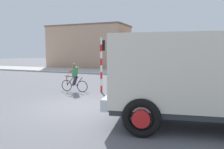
{
  "coord_description": "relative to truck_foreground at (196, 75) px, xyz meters",
  "views": [
    {
      "loc": [
        4.91,
        -7.98,
        2.37
      ],
      "look_at": [
        0.59,
        2.5,
        1.2
      ],
      "focal_mm": 35.03,
      "sensor_mm": 36.0,
      "label": 1
    }
  ],
  "objects": [
    {
      "name": "building_corner_left",
      "position": [
        -15.82,
        22.33,
        1.48
      ],
      "size": [
        11.89,
        5.89,
        6.28
      ],
      "color": "tan",
      "rests_on": "ground"
    },
    {
      "name": "sidewalk_far",
      "position": [
        -4.76,
        15.85,
        -1.59
      ],
      "size": [
        80.0,
        5.0,
        0.16
      ],
      "primitive_type": "cube",
      "color": "#ADADA8",
      "rests_on": "ground"
    },
    {
      "name": "pedestrian_near_kerb",
      "position": [
        -6.46,
        10.85,
        -0.82
      ],
      "size": [
        0.34,
        0.22,
        1.62
      ],
      "color": "#2D334C",
      "rests_on": "ground"
    },
    {
      "name": "truck_foreground",
      "position": [
        0.0,
        0.0,
        0.0
      ],
      "size": [
        5.76,
        3.5,
        2.9
      ],
      "color": "silver",
      "rests_on": "ground"
    },
    {
      "name": "building_mid_block",
      "position": [
        -4.96,
        22.19,
        0.66
      ],
      "size": [
        7.51,
        5.97,
        4.66
      ],
      "color": "tan",
      "rests_on": "ground"
    },
    {
      "name": "traffic_light_pole",
      "position": [
        -5.27,
        4.31,
        0.4
      ],
      "size": [
        0.24,
        0.43,
        3.2
      ],
      "color": "red",
      "rests_on": "ground"
    },
    {
      "name": "ground_plane",
      "position": [
        -4.76,
        0.69,
        -1.67
      ],
      "size": [
        120.0,
        120.0,
        0.0
      ],
      "primitive_type": "plane",
      "color": "slate"
    },
    {
      "name": "car_red_near",
      "position": [
        -0.32,
        8.44,
        -0.85
      ],
      "size": [
        4.31,
        2.69,
        1.6
      ],
      "color": "red",
      "rests_on": "ground"
    },
    {
      "name": "cyclist",
      "position": [
        -6.85,
        3.82,
        -0.8
      ],
      "size": [
        1.73,
        0.5,
        1.72
      ],
      "color": "black",
      "rests_on": "ground"
    }
  ]
}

